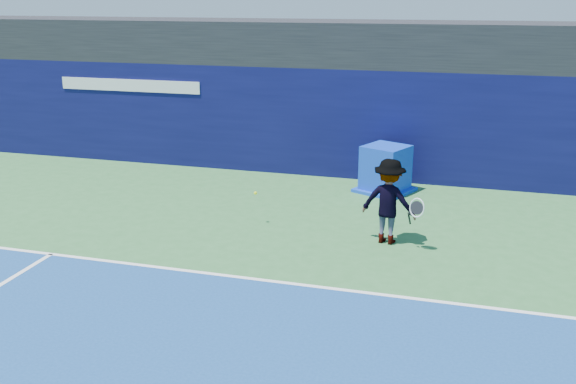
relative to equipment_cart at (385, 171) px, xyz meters
name	(u,v)px	position (x,y,z in m)	size (l,w,h in m)	color
ground	(236,377)	(-0.76, -9.08, -0.55)	(80.00, 80.00, 0.00)	#2F6A35
baseline	(295,284)	(-0.76, -6.08, -0.54)	(24.00, 0.10, 0.01)	white
stadium_band	(375,43)	(-0.76, 2.42, 3.05)	(36.00, 3.00, 1.20)	black
back_wall_assembly	(366,123)	(-0.77, 1.42, 0.95)	(36.00, 1.03, 3.00)	#0A0B3B
equipment_cart	(385,171)	(0.00, 0.00, 0.00)	(1.67, 1.67, 1.21)	#0C30B3
tennis_player	(389,201)	(0.54, -3.59, 0.33)	(1.38, 0.86, 1.77)	white
tennis_ball	(255,193)	(-2.44, -3.27, 0.16)	(0.07, 0.07, 0.07)	yellow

